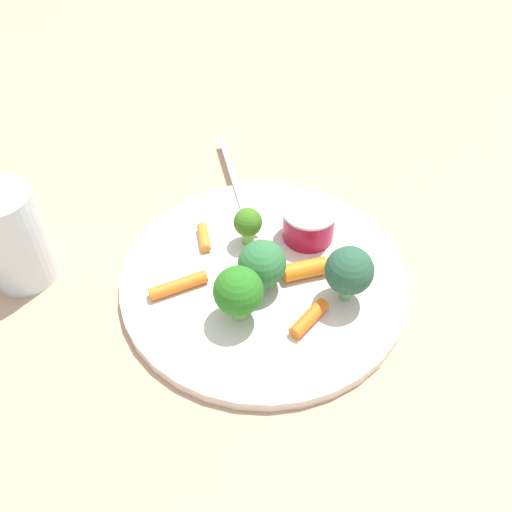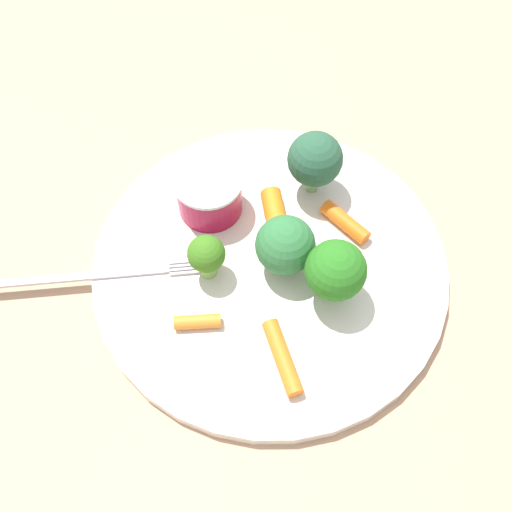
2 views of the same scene
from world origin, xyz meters
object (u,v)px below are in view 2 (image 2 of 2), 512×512
(sauce_cup, at_px, (209,194))
(broccoli_floret_2, at_px, (315,160))
(broccoli_floret_1, at_px, (206,255))
(carrot_stick_1, at_px, (347,224))
(plate, at_px, (270,265))
(fork, at_px, (95,276))
(carrot_stick_2, at_px, (275,214))
(broccoli_floret_3, at_px, (336,271))
(carrot_stick_3, at_px, (282,357))
(broccoli_floret_0, at_px, (285,245))
(carrot_stick_0, at_px, (198,322))

(sauce_cup, relative_size, broccoli_floret_2, 0.92)
(broccoli_floret_1, relative_size, carrot_stick_1, 0.94)
(plate, relative_size, fork, 1.68)
(carrot_stick_2, height_order, fork, carrot_stick_2)
(broccoli_floret_3, distance_m, carrot_stick_3, 0.07)
(broccoli_floret_1, bearing_deg, broccoli_floret_3, -129.85)
(broccoli_floret_0, bearing_deg, broccoli_floret_1, 67.93)
(broccoli_floret_1, distance_m, carrot_stick_1, 0.12)
(broccoli_floret_0, height_order, fork, broccoli_floret_0)
(broccoli_floret_1, bearing_deg, carrot_stick_2, -74.95)
(broccoli_floret_0, distance_m, carrot_stick_1, 0.07)
(carrot_stick_1, height_order, carrot_stick_3, same)
(carrot_stick_2, bearing_deg, carrot_stick_3, 153.12)
(sauce_cup, xyz_separation_m, broccoli_floret_2, (-0.02, -0.09, 0.02))
(plate, bearing_deg, carrot_stick_2, -34.55)
(broccoli_floret_1, xyz_separation_m, carrot_stick_0, (-0.04, 0.03, -0.02))
(sauce_cup, relative_size, carrot_stick_1, 1.24)
(carrot_stick_0, relative_size, fork, 0.21)
(plate, xyz_separation_m, broccoli_floret_2, (0.05, -0.07, 0.04))
(plate, height_order, broccoli_floret_0, broccoli_floret_0)
(sauce_cup, height_order, broccoli_floret_2, broccoli_floret_2)
(broccoli_floret_1, distance_m, fork, 0.09)
(broccoli_floret_3, bearing_deg, plate, 29.30)
(carrot_stick_1, height_order, fork, carrot_stick_1)
(plate, bearing_deg, broccoli_floret_1, 73.26)
(plate, xyz_separation_m, carrot_stick_2, (0.03, -0.02, 0.01))
(fork, bearing_deg, broccoli_floret_2, -91.92)
(plate, xyz_separation_m, broccoli_floret_3, (-0.05, -0.03, 0.04))
(broccoli_floret_0, bearing_deg, carrot_stick_0, 99.99)
(plate, relative_size, broccoli_floret_2, 4.64)
(carrot_stick_0, bearing_deg, fork, 35.03)
(broccoli_floret_0, height_order, carrot_stick_0, broccoli_floret_0)
(sauce_cup, distance_m, broccoli_floret_1, 0.06)
(carrot_stick_1, distance_m, carrot_stick_3, 0.13)
(broccoli_floret_2, height_order, fork, broccoli_floret_2)
(broccoli_floret_3, xyz_separation_m, carrot_stick_3, (-0.03, 0.06, -0.03))
(plate, height_order, sauce_cup, sauce_cup)
(sauce_cup, relative_size, fork, 0.33)
(broccoli_floret_2, distance_m, carrot_stick_1, 0.06)
(plate, height_order, carrot_stick_3, carrot_stick_3)
(broccoli_floret_3, xyz_separation_m, carrot_stick_0, (0.03, 0.10, -0.03))
(carrot_stick_1, height_order, carrot_stick_2, carrot_stick_2)
(sauce_cup, relative_size, carrot_stick_2, 1.28)
(broccoli_floret_3, relative_size, carrot_stick_1, 1.31)
(sauce_cup, bearing_deg, carrot_stick_0, 148.75)
(broccoli_floret_0, distance_m, carrot_stick_2, 0.05)
(broccoli_floret_1, distance_m, carrot_stick_3, 0.10)
(plate, distance_m, carrot_stick_2, 0.04)
(plate, height_order, carrot_stick_2, carrot_stick_2)
(broccoli_floret_2, height_order, broccoli_floret_3, broccoli_floret_2)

